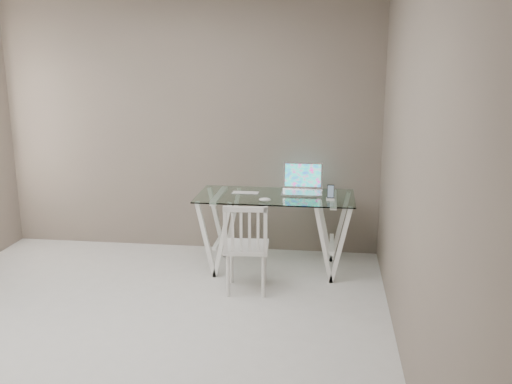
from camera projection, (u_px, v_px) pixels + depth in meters
room at (97, 110)px, 3.75m from camera, size 4.50×4.52×2.71m
desk at (275, 232)px, 5.55m from camera, size 1.50×0.70×0.75m
chair at (246, 244)px, 4.96m from camera, size 0.40×0.40×0.83m
laptop at (302, 185)px, 5.59m from camera, size 0.39×0.33×0.27m
keyboard at (246, 193)px, 5.55m from camera, size 0.27×0.12×0.01m
mouse at (265, 200)px, 5.24m from camera, size 0.11×0.07×0.04m
phone_dock at (331, 196)px, 5.29m from camera, size 0.08×0.08×0.14m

